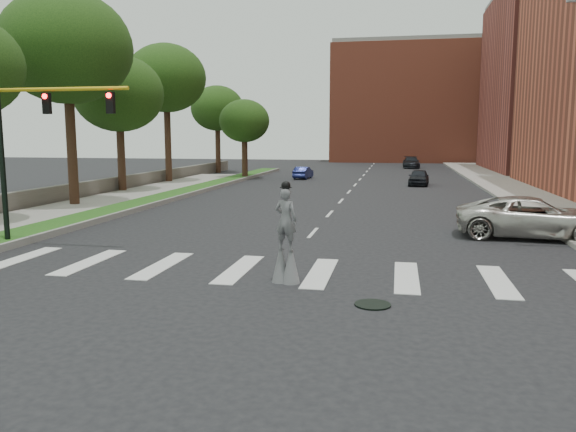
{
  "coord_description": "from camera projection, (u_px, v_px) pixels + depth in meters",
  "views": [
    {
      "loc": [
        3.52,
        -15.55,
        4.17
      ],
      "look_at": [
        0.23,
        1.23,
        1.7
      ],
      "focal_mm": 35.0,
      "sensor_mm": 36.0,
      "label": 1
    }
  ],
  "objects": [
    {
      "name": "building_backdrop",
      "position": [
        416.0,
        105.0,
        89.7
      ],
      "size": [
        26.0,
        14.0,
        18.0
      ],
      "primitive_type": "cube",
      "color": "#B45138",
      "rests_on": "ground"
    },
    {
      "name": "car_near",
      "position": [
        419.0,
        177.0,
        46.95
      ],
      "size": [
        1.92,
        4.09,
        1.35
      ],
      "primitive_type": "imported",
      "rotation": [
        0.0,
        0.0,
        -0.08
      ],
      "color": "black",
      "rests_on": "ground"
    },
    {
      "name": "car_far",
      "position": [
        411.0,
        162.0,
        71.8
      ],
      "size": [
        2.17,
        5.05,
        1.45
      ],
      "primitive_type": "imported",
      "rotation": [
        0.0,
        0.0,
        0.03
      ],
      "color": "black",
      "rests_on": "ground"
    },
    {
      "name": "grass_median",
      "position": [
        171.0,
        195.0,
        37.97
      ],
      "size": [
        2.0,
        60.0,
        0.25
      ],
      "primitive_type": "cube",
      "color": "#1F4E16",
      "rests_on": "ground"
    },
    {
      "name": "car_mid",
      "position": [
        303.0,
        173.0,
        54.12
      ],
      "size": [
        1.52,
        3.63,
        1.17
      ],
      "primitive_type": "imported",
      "rotation": [
        0.0,
        0.0,
        3.06
      ],
      "color": "navy",
      "rests_on": "ground"
    },
    {
      "name": "stilt_performer",
      "position": [
        286.0,
        243.0,
        15.85
      ],
      "size": [
        0.83,
        0.6,
        2.91
      ],
      "rotation": [
        0.0,
        0.0,
        2.88
      ],
      "color": "#321E14",
      "rests_on": "ground"
    },
    {
      "name": "traffic_signal",
      "position": [
        30.0,
        136.0,
        20.55
      ],
      "size": [
        5.3,
        0.23,
        6.2
      ],
      "color": "black",
      "rests_on": "ground"
    },
    {
      "name": "tree_3",
      "position": [
        119.0,
        94.0,
        40.2
      ],
      "size": [
        6.43,
        6.43,
        9.87
      ],
      "color": "#321E14",
      "rests_on": "ground"
    },
    {
      "name": "tree_2",
      "position": [
        66.0,
        48.0,
        31.72
      ],
      "size": [
        7.41,
        7.41,
        12.22
      ],
      "color": "#321E14",
      "rests_on": "ground"
    },
    {
      "name": "building_far",
      "position": [
        567.0,
        83.0,
        63.21
      ],
      "size": [
        16.0,
        22.0,
        20.0
      ],
      "primitive_type": "cube",
      "color": "#974138",
      "rests_on": "ground"
    },
    {
      "name": "sidewalk_right",
      "position": [
        531.0,
        196.0,
        38.26
      ],
      "size": [
        5.0,
        90.0,
        0.18
      ],
      "primitive_type": "cube",
      "color": "gray",
      "rests_on": "ground"
    },
    {
      "name": "stone_wall",
      "position": [
        111.0,
        185.0,
        40.9
      ],
      "size": [
        0.5,
        56.0,
        1.1
      ],
      "primitive_type": "cube",
      "color": "#58534B",
      "rests_on": "ground"
    },
    {
      "name": "tree_5",
      "position": [
        217.0,
        109.0,
        61.95
      ],
      "size": [
        5.84,
        5.84,
        9.6
      ],
      "color": "#321E14",
      "rests_on": "ground"
    },
    {
      "name": "sidewalk_left",
      "position": [
        40.0,
        215.0,
        28.83
      ],
      "size": [
        4.0,
        60.0,
        0.18
      ],
      "primitive_type": "cube",
      "color": "gray",
      "rests_on": "ground"
    },
    {
      "name": "tree_4",
      "position": [
        166.0,
        79.0,
        47.99
      ],
      "size": [
        6.84,
        6.84,
        11.92
      ],
      "color": "#321E14",
      "rests_on": "ground"
    },
    {
      "name": "ground_plane",
      "position": [
        272.0,
        279.0,
        16.37
      ],
      "size": [
        160.0,
        160.0,
        0.0
      ],
      "primitive_type": "plane",
      "color": "black",
      "rests_on": "ground"
    },
    {
      "name": "median_curb",
      "position": [
        186.0,
        196.0,
        37.77
      ],
      "size": [
        0.2,
        60.0,
        0.28
      ],
      "primitive_type": "cube",
      "color": "gray",
      "rests_on": "ground"
    },
    {
      "name": "suv_crossing",
      "position": [
        533.0,
        217.0,
        22.87
      ],
      "size": [
        6.27,
        3.29,
        1.68
      ],
      "primitive_type": "imported",
      "rotation": [
        0.0,
        0.0,
        1.49
      ],
      "color": "beige",
      "rests_on": "ground"
    },
    {
      "name": "manhole",
      "position": [
        373.0,
        305.0,
        13.86
      ],
      "size": [
        0.9,
        0.9,
        0.04
      ],
      "primitive_type": "cylinder",
      "color": "black",
      "rests_on": "ground"
    },
    {
      "name": "tree_6",
      "position": [
        244.0,
        121.0,
        53.39
      ],
      "size": [
        4.78,
        4.78,
        7.56
      ],
      "color": "#321E14",
      "rests_on": "ground"
    }
  ]
}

